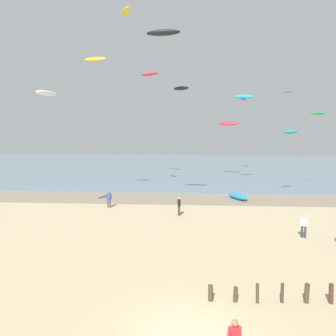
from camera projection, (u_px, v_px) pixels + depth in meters
The scene contains 19 objects.
ground_plane at pixel (188, 336), 11.84m from camera, with size 160.00×160.00×0.00m, color tan.
wet_sand_strip at pixel (189, 199), 36.68m from camera, with size 120.00×6.56×0.01m, color gray.
sea at pixel (189, 165), 74.65m from camera, with size 160.00×70.00×0.10m, color slate.
person_by_waterline at pixel (109, 199), 32.26m from camera, with size 0.57×0.22×1.71m.
person_left_flank at pixel (304, 225), 22.92m from camera, with size 0.49×0.38×1.71m.
person_far_down_beach at pixel (179, 206), 29.16m from camera, with size 0.30×0.56×1.71m.
grounded_kite at pixel (238, 196), 36.51m from camera, with size 3.30×1.19×0.66m, color #2384D1.
kite_aloft_1 at pixel (291, 132), 37.41m from camera, with size 2.32×0.74×0.37m, color #19B2B7.
kite_aloft_2 at pixel (243, 99), 58.94m from camera, with size 2.70×0.86×0.43m, color purple.
kite_aloft_3 at pixel (126, 12), 35.48m from camera, with size 2.72×0.87×0.44m, color yellow.
kite_aloft_4 at pixel (95, 59), 35.86m from camera, with size 2.66×0.85×0.43m, color yellow.
kite_aloft_5 at pixel (46, 93), 27.54m from camera, with size 2.50×0.80×0.40m, color white.
kite_aloft_6 at pixel (289, 92), 56.78m from camera, with size 1.82×0.58×0.29m, color green.
kite_aloft_7 at pixel (244, 96), 45.60m from camera, with size 2.74×0.88×0.44m, color #19B2B7.
kite_aloft_9 at pixel (163, 33), 30.00m from camera, with size 3.30×1.06×0.53m, color black.
kite_aloft_10 at pixel (181, 88), 34.20m from camera, with size 1.99×0.64×0.32m, color black.
kite_aloft_11 at pixel (229, 123), 53.13m from camera, with size 3.47×1.11×0.55m, color red.
kite_aloft_12 at pixel (150, 74), 50.45m from camera, with size 3.44×1.10×0.55m, color red.
kite_aloft_13 at pixel (318, 113), 41.07m from camera, with size 1.90×0.61×0.30m, color green.
Camera 1 is at (-0.03, -11.11, 7.54)m, focal length 33.90 mm.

